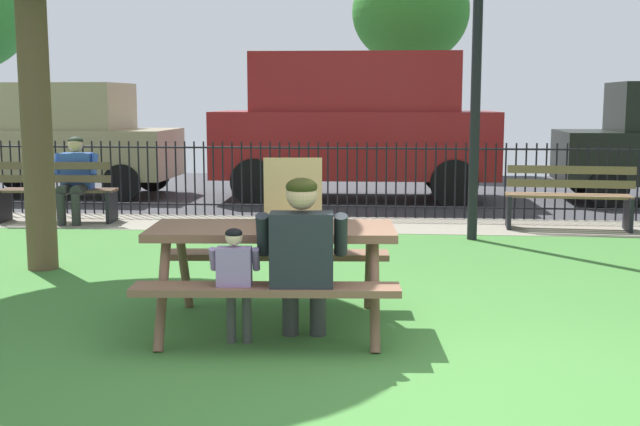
% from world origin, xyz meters
% --- Properties ---
extents(ground, '(28.00, 10.89, 0.02)m').
position_xyz_m(ground, '(0.00, 1.45, -0.01)').
color(ground, '#3F7935').
extents(cobblestone_walkway, '(28.00, 1.40, 0.01)m').
position_xyz_m(cobblestone_walkway, '(0.00, 6.19, -0.00)').
color(cobblestone_walkway, gray).
extents(street_asphalt, '(28.00, 6.71, 0.01)m').
position_xyz_m(street_asphalt, '(0.00, 10.25, -0.01)').
color(street_asphalt, '#38383D').
extents(picnic_table_foreground, '(1.91, 1.61, 0.79)m').
position_xyz_m(picnic_table_foreground, '(-1.20, 1.17, 0.60)').
color(picnic_table_foreground, brown).
rests_on(picnic_table_foreground, ground).
extents(pizza_box_open, '(0.48, 0.50, 0.50)m').
position_xyz_m(pizza_box_open, '(-1.05, 1.20, 0.86)').
color(pizza_box_open, tan).
rests_on(pizza_box_open, picnic_table_foreground).
extents(adult_at_table, '(0.62, 0.61, 1.19)m').
position_xyz_m(adult_at_table, '(-0.92, 0.69, 0.66)').
color(adult_at_table, '#373737').
rests_on(adult_at_table, ground).
extents(child_at_table, '(0.34, 0.34, 0.85)m').
position_xyz_m(child_at_table, '(-1.36, 0.62, 0.52)').
color(child_at_table, '#474747').
rests_on(child_at_table, ground).
extents(iron_fence_streetside, '(20.63, 0.03, 1.09)m').
position_xyz_m(iron_fence_streetside, '(-0.00, 6.89, 0.56)').
color(iron_fence_streetside, black).
rests_on(iron_fence_streetside, ground).
extents(park_bench_left, '(1.62, 0.56, 0.85)m').
position_xyz_m(park_bench_left, '(-4.98, 6.06, 0.42)').
color(park_bench_left, brown).
rests_on(park_bench_left, ground).
extents(park_bench_center, '(1.63, 0.58, 0.85)m').
position_xyz_m(park_bench_center, '(1.97, 6.06, 0.42)').
color(park_bench_center, brown).
rests_on(park_bench_center, ground).
extents(person_on_park_bench, '(0.62, 0.61, 1.19)m').
position_xyz_m(person_on_park_bench, '(-4.71, 6.07, 0.66)').
color(person_on_park_bench, '#292929').
rests_on(person_on_park_bench, ground).
extents(lamp_post_walkway, '(0.28, 0.28, 4.29)m').
position_xyz_m(lamp_post_walkway, '(0.65, 5.20, 2.60)').
color(lamp_post_walkway, black).
rests_on(lamp_post_walkway, ground).
extents(parked_car_far_left, '(3.91, 1.84, 1.98)m').
position_xyz_m(parked_car_far_left, '(-6.12, 9.06, 1.01)').
color(parked_car_far_left, '#9B8B66').
rests_on(parked_car_far_left, ground).
extents(parked_car_left, '(4.75, 2.17, 2.46)m').
position_xyz_m(parked_car_left, '(-0.98, 9.06, 1.31)').
color(parked_car_left, maroon).
rests_on(parked_car_left, ground).
extents(far_tree_midleft, '(2.74, 2.74, 4.96)m').
position_xyz_m(far_tree_midleft, '(0.02, 14.68, 3.70)').
color(far_tree_midleft, brown).
rests_on(far_tree_midleft, ground).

